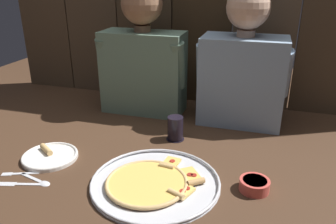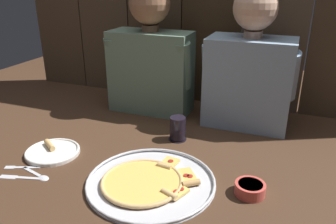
{
  "view_description": "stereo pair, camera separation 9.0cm",
  "coord_description": "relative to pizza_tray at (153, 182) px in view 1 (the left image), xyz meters",
  "views": [
    {
      "loc": [
        0.34,
        -1.01,
        0.66
      ],
      "look_at": [
        0.01,
        0.1,
        0.18
      ],
      "focal_mm": 35.82,
      "sensor_mm": 36.0,
      "label": 1
    },
    {
      "loc": [
        0.42,
        -0.98,
        0.66
      ],
      "look_at": [
        0.01,
        0.1,
        0.18
      ],
      "focal_mm": 35.82,
      "sensor_mm": 36.0,
      "label": 2
    }
  ],
  "objects": [
    {
      "name": "ground_plane",
      "position": [
        -0.02,
        0.11,
        -0.01
      ],
      "size": [
        3.2,
        3.2,
        0.0
      ],
      "primitive_type": "plane",
      "color": "#422B1C"
    },
    {
      "name": "pizza_tray",
      "position": [
        0.0,
        0.0,
        0.0
      ],
      "size": [
        0.44,
        0.44,
        0.03
      ],
      "color": "silver",
      "rests_on": "ground"
    },
    {
      "name": "dinner_plate",
      "position": [
        -0.44,
        0.05,
        -0.0
      ],
      "size": [
        0.21,
        0.21,
        0.03
      ],
      "color": "white",
      "rests_on": "ground"
    },
    {
      "name": "drinking_glass",
      "position": [
        -0.02,
        0.34,
        0.04
      ],
      "size": [
        0.08,
        0.08,
        0.1
      ],
      "color": "black",
      "rests_on": "ground"
    },
    {
      "name": "dipping_bowl",
      "position": [
        0.33,
        0.06,
        0.01
      ],
      "size": [
        0.1,
        0.1,
        0.04
      ],
      "color": "#CC4C42",
      "rests_on": "ground"
    },
    {
      "name": "table_fork",
      "position": [
        -0.48,
        -0.08,
        -0.01
      ],
      "size": [
        0.13,
        0.06,
        0.01
      ],
      "color": "silver",
      "rests_on": "ground"
    },
    {
      "name": "table_knife",
      "position": [
        -0.43,
        -0.13,
        -0.01
      ],
      "size": [
        0.15,
        0.06,
        0.01
      ],
      "color": "silver",
      "rests_on": "ground"
    },
    {
      "name": "table_spoon",
      "position": [
        -0.38,
        -0.1,
        -0.01
      ],
      "size": [
        0.14,
        0.06,
        0.01
      ],
      "color": "silver",
      "rests_on": "ground"
    },
    {
      "name": "diner_left",
      "position": [
        -0.26,
        0.62,
        0.29
      ],
      "size": [
        0.44,
        0.2,
        0.63
      ],
      "color": "slate",
      "rests_on": "ground"
    },
    {
      "name": "diner_right",
      "position": [
        0.22,
        0.62,
        0.28
      ],
      "size": [
        0.41,
        0.22,
        0.63
      ],
      "color": "#849EB7",
      "rests_on": "ground"
    }
  ]
}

